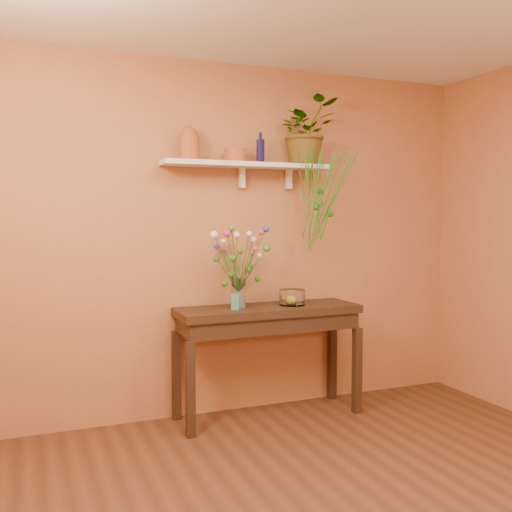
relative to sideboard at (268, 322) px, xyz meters
The scene contains 13 objects.
room 1.87m from the sideboard, 95.97° to the right, with size 4.04×4.04×2.70m.
sideboard is the anchor object (origin of this frame).
wall_shelf 1.20m from the sideboard, 135.84° to the left, with size 1.30×0.24×0.19m.
terracotta_jug 1.46m from the sideboard, 168.95° to the left, with size 0.16×0.16×0.25m.
terracotta_pot 1.29m from the sideboard, 156.00° to the left, with size 0.16×0.16×0.10m, color #B45827.
blue_bottle 1.31m from the sideboard, 99.76° to the left, with size 0.08×0.08×0.23m.
spider_plant 1.52m from the sideboard, 18.12° to the left, with size 0.47×0.41×0.52m, color #2C7017.
plant_fronds 1.04m from the sideboard, ahead, with size 0.46×0.38×0.77m.
glass_vase 0.33m from the sideboard, behind, with size 0.11×0.11×0.22m.
bouquet 0.60m from the sideboard, behind, with size 0.49×0.49×0.50m.
glass_bowl 0.27m from the sideboard, ahead, with size 0.20×0.20×0.12m.
lemon 0.25m from the sideboard, ahead, with size 0.07×0.07×0.07m, color yellow.
carton 0.34m from the sideboard, 169.51° to the right, with size 0.06×0.04×0.12m, color teal.
Camera 1 is at (-1.54, -2.25, 1.52)m, focal length 40.61 mm.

